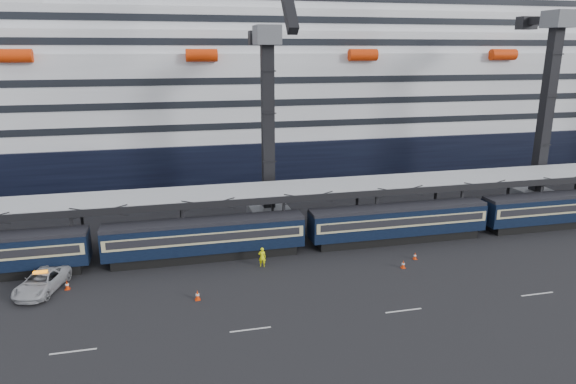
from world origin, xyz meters
name	(u,v)px	position (x,y,z in m)	size (l,w,h in m)	color
ground	(526,272)	(0.00, 0.00, 0.00)	(260.00, 260.00, 0.00)	black
train	(427,219)	(-4.65, 10.00, 2.20)	(133.05, 3.00, 4.05)	black
canopy	(449,180)	(0.00, 14.00, 5.25)	(130.00, 6.25, 5.53)	#A2A5AA
cruise_ship	(347,94)	(-1.08, 45.99, 12.34)	(214.09, 28.84, 34.00)	black
crane_dark_near	(269,121)	(-20.00, 18.59, 11.93)	(4.50, 17.75, 35.08)	#474A4F
crane_dark_mid	(550,102)	(15.00, 17.59, 13.36)	(4.50, 18.24, 39.64)	#474A4F
pickup_truck	(42,282)	(-41.92, 6.14, 0.82)	(2.73, 5.92, 1.65)	#9FA0A5
worker	(262,257)	(-23.08, 6.84, 0.94)	(0.68, 0.45, 1.88)	#F2F80D
traffic_cone_a	(67,285)	(-39.95, 5.99, 0.40)	(0.41, 0.41, 0.82)	red
traffic_cone_b	(197,295)	(-29.39, 1.54, 0.42)	(0.43, 0.43, 0.85)	red
traffic_cone_c	(403,264)	(-10.46, 3.45, 0.38)	(0.39, 0.39, 0.77)	red
traffic_cone_d	(415,256)	(-8.44, 5.10, 0.35)	(0.35, 0.35, 0.71)	red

